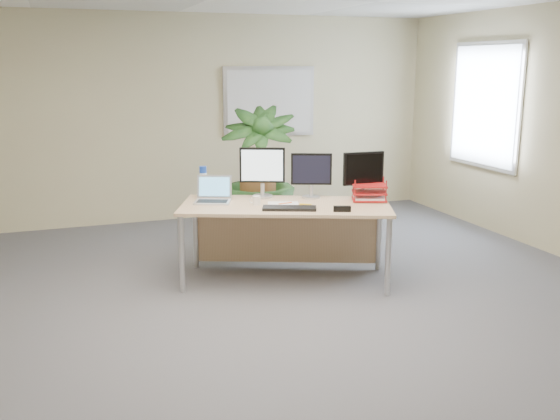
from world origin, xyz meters
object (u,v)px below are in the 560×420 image
object	(u,v)px
monitor_left	(262,169)
floor_plant	(258,185)
desk	(286,218)
laptop	(213,195)
monitor_right	(311,173)

from	to	relation	value
monitor_left	floor_plant	bearing A→B (deg)	76.11
desk	laptop	bearing A→B (deg)	158.72
desk	floor_plant	world-z (taller)	floor_plant
desk	floor_plant	xyz separation A→B (m)	(0.02, 0.94, 0.15)
floor_plant	monitor_left	size ratio (longest dim) A/B	3.02
monitor_right	floor_plant	bearing A→B (deg)	108.25
floor_plant	laptop	xyz separation A→B (m)	(-0.67, -0.68, 0.07)
monitor_left	laptop	bearing A→B (deg)	-177.31
desk	floor_plant	bearing A→B (deg)	89.07
floor_plant	laptop	size ratio (longest dim) A/B	3.54
monitor_right	monitor_left	bearing A→B (deg)	156.22
floor_plant	laptop	distance (m)	0.96
desk	monitor_right	distance (m)	0.52
desk	monitor_right	size ratio (longest dim) A/B	4.80
monitor_right	laptop	bearing A→B (deg)	169.77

